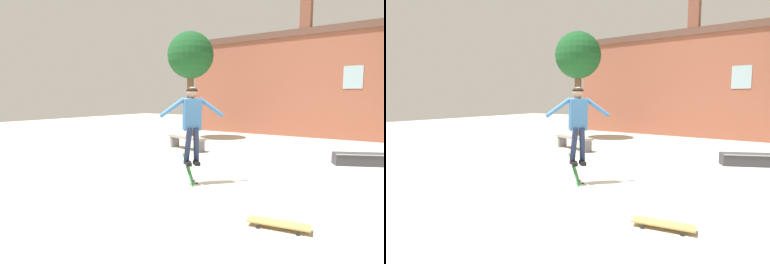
{
  "view_description": "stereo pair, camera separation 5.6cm",
  "coord_description": "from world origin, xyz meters",
  "views": [
    {
      "loc": [
        3.1,
        -5.12,
        1.71
      ],
      "look_at": [
        -0.14,
        -0.26,
        1.05
      ],
      "focal_mm": 28.0,
      "sensor_mm": 36.0,
      "label": 1
    },
    {
      "loc": [
        3.15,
        -5.09,
        1.71
      ],
      "look_at": [
        -0.14,
        -0.26,
        1.05
      ],
      "focal_mm": 28.0,
      "sensor_mm": 36.0,
      "label": 2
    }
  ],
  "objects": [
    {
      "name": "ground_plane",
      "position": [
        0.0,
        0.0,
        0.0
      ],
      "size": [
        40.0,
        40.0,
        0.0
      ],
      "primitive_type": "plane",
      "color": "beige"
    },
    {
      "name": "skate_ledge",
      "position": [
        2.67,
        3.61,
        0.16
      ],
      "size": [
        1.65,
        1.06,
        0.31
      ],
      "rotation": [
        0.0,
        0.0,
        0.44
      ],
      "color": "#38383D",
      "rests_on": "ground_plane"
    },
    {
      "name": "park_bench",
      "position": [
        -2.53,
        3.0,
        0.33
      ],
      "size": [
        1.64,
        0.83,
        0.45
      ],
      "rotation": [
        0.0,
        0.0,
        -0.31
      ],
      "color": "gray",
      "rests_on": "ground_plane"
    },
    {
      "name": "skateboard_resting",
      "position": [
        1.95,
        -1.35,
        0.07
      ],
      "size": [
        0.83,
        0.35,
        0.08
      ],
      "rotation": [
        0.0,
        0.0,
        3.31
      ],
      "color": "#AD894C",
      "rests_on": "ground_plane"
    },
    {
      "name": "skateboard_flipping",
      "position": [
        -0.22,
        -0.23,
        0.23
      ],
      "size": [
        0.49,
        0.47,
        0.73
      ],
      "rotation": [
        0.0,
        0.0,
        -0.57
      ],
      "color": "#237F38"
    },
    {
      "name": "tree_left",
      "position": [
        -4.02,
        5.44,
        3.43
      ],
      "size": [
        1.93,
        1.93,
        4.46
      ],
      "color": "brown",
      "rests_on": "ground_plane"
    },
    {
      "name": "skater",
      "position": [
        -0.14,
        -0.26,
        1.32
      ],
      "size": [
        0.95,
        0.99,
        1.53
      ],
      "rotation": [
        0.0,
        0.0,
        -0.76
      ],
      "color": "teal"
    },
    {
      "name": "building_backdrop",
      "position": [
        -0.0,
        8.61,
        2.42
      ],
      "size": [
        12.0,
        0.52,
        5.95
      ],
      "color": "#93513D",
      "rests_on": "ground_plane"
    }
  ]
}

